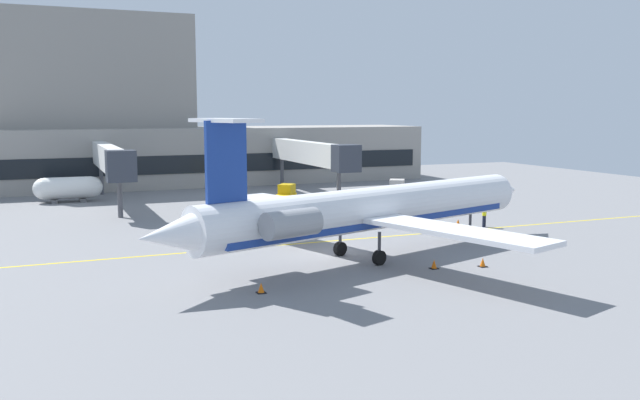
{
  "coord_description": "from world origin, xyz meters",
  "views": [
    {
      "loc": [
        -17.8,
        -39.66,
        9.29
      ],
      "look_at": [
        0.51,
        4.02,
        3.0
      ],
      "focal_mm": 38.11,
      "sensor_mm": 36.0,
      "label": 1
    }
  ],
  "objects": [
    {
      "name": "jet_bridge_east",
      "position": [
        -11.25,
        28.37,
        4.57
      ],
      "size": [
        2.4,
        21.75,
        5.94
      ],
      "color": "silver",
      "rests_on": "ground"
    },
    {
      "name": "safety_cone_delta",
      "position": [
        -7.52,
        -7.35,
        0.25
      ],
      "size": [
        0.47,
        0.47,
        0.55
      ],
      "color": "orange",
      "rests_on": "ground"
    },
    {
      "name": "safety_cone_charlie",
      "position": [
        13.48,
        6.0,
        0.25
      ],
      "size": [
        0.47,
        0.47,
        0.55
      ],
      "color": "orange",
      "rests_on": "ground"
    },
    {
      "name": "jet_bridge_west",
      "position": [
        9.92,
        28.69,
        4.59
      ],
      "size": [
        2.4,
        21.12,
        5.96
      ],
      "color": "silver",
      "rests_on": "ground"
    },
    {
      "name": "safety_cone_alpha",
      "position": [
        6.48,
        -6.87,
        0.25
      ],
      "size": [
        0.47,
        0.47,
        0.55
      ],
      "color": "orange",
      "rests_on": "ground"
    },
    {
      "name": "ground",
      "position": [
        0.0,
        0.0,
        -0.05
      ],
      "size": [
        120.0,
        120.0,
        0.11
      ],
      "color": "slate"
    },
    {
      "name": "terminal_building",
      "position": [
        -5.76,
        46.73,
        7.03
      ],
      "size": [
        66.99,
        12.82,
        20.93
      ],
      "color": "gray",
      "rests_on": "ground"
    },
    {
      "name": "baggage_tug",
      "position": [
        4.64,
        23.04,
        0.9
      ],
      "size": [
        3.75,
        4.08,
        1.96
      ],
      "color": "#E5B20C",
      "rests_on": "ground"
    },
    {
      "name": "marshaller",
      "position": [
        15.02,
        4.65,
        1.02
      ],
      "size": [
        0.79,
        0.42,
        1.99
      ],
      "color": "#191E33",
      "rests_on": "ground"
    },
    {
      "name": "regional_jet",
      "position": [
        1.23,
        -2.14,
        3.11
      ],
      "size": [
        30.67,
        25.26,
        8.86
      ],
      "color": "white",
      "rests_on": "ground"
    },
    {
      "name": "safety_cone_bravo",
      "position": [
        3.54,
        -6.17,
        0.25
      ],
      "size": [
        0.47,
        0.47,
        0.55
      ],
      "color": "orange",
      "rests_on": "ground"
    },
    {
      "name": "pushback_tractor",
      "position": [
        15.93,
        21.84,
        0.99
      ],
      "size": [
        4.15,
        3.56,
        2.18
      ],
      "color": "silver",
      "rests_on": "ground"
    },
    {
      "name": "fuel_tank",
      "position": [
        -14.95,
        33.27,
        1.43
      ],
      "size": [
        6.72,
        2.31,
        2.56
      ],
      "color": "white",
      "rests_on": "ground"
    }
  ]
}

